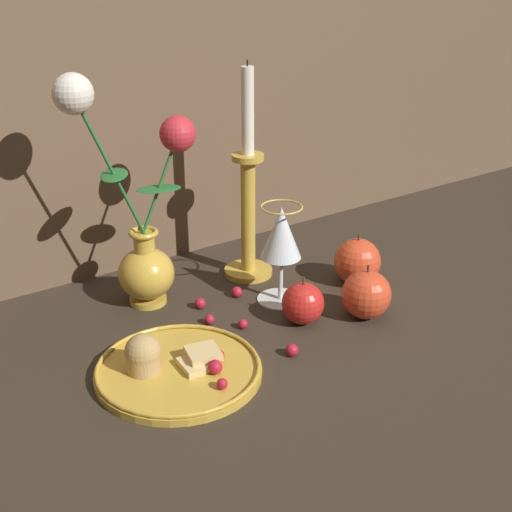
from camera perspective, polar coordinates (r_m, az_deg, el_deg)
ground_plane at (r=1.11m, az=-0.95°, el=-5.14°), size 2.40×2.40×0.00m
vase at (r=1.12m, az=-9.24°, el=2.53°), size 0.22×0.09×0.38m
plate_with_pastries at (r=0.98m, az=-6.59°, el=-8.81°), size 0.23×0.23×0.06m
wine_glass at (r=1.13m, az=2.02°, el=1.50°), size 0.08×0.08×0.16m
candlestick at (r=1.21m, az=-0.64°, el=4.24°), size 0.08×0.08×0.37m
apple_beside_vase at (r=1.12m, az=8.82°, el=-3.05°), size 0.08×0.08×0.09m
apple_near_glass at (r=1.10m, az=3.77°, el=-3.80°), size 0.07×0.07×0.08m
apple_at_table_edge at (r=1.23m, az=8.01°, el=-0.39°), size 0.08×0.08×0.09m
berry_near_plate at (r=1.18m, az=-1.55°, el=-2.89°), size 0.02×0.02×0.02m
berry_front_center at (r=1.15m, az=-4.50°, el=-3.80°), size 0.02×0.02×0.02m
berry_by_glass_stem at (r=1.09m, az=-1.06°, el=-5.46°), size 0.02×0.02×0.02m
berry_under_candlestick at (r=1.02m, az=3.08°, el=-7.45°), size 0.02×0.02×0.02m
berry_far_right at (r=1.10m, az=-3.75°, el=-5.09°), size 0.02×0.02×0.02m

